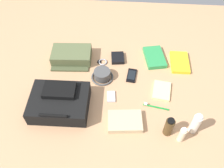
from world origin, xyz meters
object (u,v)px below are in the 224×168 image
at_px(cell_phone, 132,75).
at_px(paperback_novel, 180,62).
at_px(lotion_bottle, 182,135).
at_px(toothbrush, 154,107).
at_px(media_player, 112,97).
at_px(travel_guidebook, 154,57).
at_px(wristwatch, 102,62).
at_px(notepad, 162,91).
at_px(toothpaste_tube, 196,124).
at_px(cologne_bottle, 169,127).
at_px(backpack, 60,102).
at_px(bucket_hat, 102,75).
at_px(folded_towel, 125,121).
at_px(toiletry_pouch, 72,56).
at_px(wallet, 118,58).

bearing_deg(cell_phone, paperback_novel, -156.92).
xyz_separation_m(lotion_bottle, toothbrush, (0.14, -0.21, -0.05)).
bearing_deg(media_player, paperback_novel, -144.51).
bearing_deg(travel_guidebook, paperback_novel, 169.14).
relative_size(wristwatch, notepad, 0.47).
bearing_deg(toothpaste_tube, lotion_bottle, 39.57).
bearing_deg(wristwatch, cologne_bottle, 129.10).
xyz_separation_m(backpack, bucket_hat, (-0.23, -0.26, -0.03)).
relative_size(paperback_novel, toothbrush, 1.26).
distance_m(wristwatch, folded_towel, 0.51).
xyz_separation_m(lotion_bottle, paperback_novel, (-0.06, -0.59, -0.05)).
bearing_deg(paperback_novel, backpack, 29.09).
bearing_deg(media_player, travel_guidebook, -128.03).
height_order(backpack, paperback_novel, backpack).
bearing_deg(paperback_novel, wristwatch, 3.29).
bearing_deg(travel_guidebook, toothbrush, 87.96).
height_order(backpack, cologne_bottle, cologne_bottle).
distance_m(toothpaste_tube, travel_guidebook, 0.60).
xyz_separation_m(lotion_bottle, folded_towel, (0.31, -0.08, -0.04)).
xyz_separation_m(toiletry_pouch, toothbrush, (-0.58, 0.37, -0.03)).
bearing_deg(folded_towel, travel_guidebook, -109.41).
bearing_deg(media_player, wallet, -93.22).
relative_size(bucket_hat, notepad, 1.01).
distance_m(travel_guidebook, wristwatch, 0.38).
height_order(paperback_novel, folded_towel, folded_towel).
relative_size(toiletry_pouch, paperback_novel, 1.41).
bearing_deg(notepad, wristwatch, -20.72).
relative_size(bucket_hat, folded_towel, 0.75).
distance_m(toiletry_pouch, toothpaste_tube, 0.95).
distance_m(toothpaste_tube, paperback_novel, 0.54).
bearing_deg(notepad, lotion_bottle, 112.72).
relative_size(paperback_novel, notepad, 1.34).
height_order(lotion_bottle, wristwatch, lotion_bottle).
distance_m(backpack, wallet, 0.55).
bearing_deg(toothbrush, wristwatch, -44.78).
bearing_deg(notepad, cell_phone, -21.96).
height_order(lotion_bottle, wallet, lotion_bottle).
bearing_deg(travel_guidebook, wristwatch, 10.00).
distance_m(backpack, toothpaste_tube, 0.80).
height_order(bucket_hat, lotion_bottle, lotion_bottle).
bearing_deg(wallet, cell_phone, 117.37).
xyz_separation_m(cologne_bottle, wristwatch, (0.43, -0.52, -0.06)).
relative_size(travel_guidebook, media_player, 2.60).
relative_size(cell_phone, wallet, 1.12).
bearing_deg(cologne_bottle, cell_phone, -62.59).
bearing_deg(toiletry_pouch, backpack, 90.40).
bearing_deg(toothbrush, notepad, -112.13).
bearing_deg(travel_guidebook, media_player, 51.97).
bearing_deg(notepad, toothpaste_tube, 129.38).
bearing_deg(wristwatch, folded_towel, 110.68).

